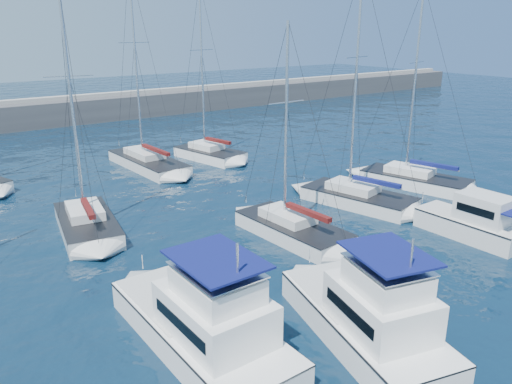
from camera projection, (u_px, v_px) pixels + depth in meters
ground at (317, 297)px, 23.01m from camera, size 220.00×220.00×0.00m
breakwater at (37, 117)px, 62.73m from camera, size 160.00×6.00×4.45m
motor_yacht_port_inner at (205, 325)px, 18.89m from camera, size 3.54×9.46×4.69m
motor_yacht_stbd_inner at (369, 318)px, 19.34m from camera, size 5.25×9.00×4.69m
motor_yacht_stbd_outer at (474, 223)px, 29.23m from camera, size 2.49×6.12×3.20m
sailboat_mid_b at (87, 224)px, 30.19m from camera, size 4.20×7.75×14.79m
sailboat_mid_c at (292, 229)px, 29.45m from camera, size 3.38×7.60×12.56m
sailboat_mid_d at (358, 197)px, 34.83m from camera, size 4.95×8.28×16.08m
sailboat_mid_e at (415, 180)px, 38.90m from camera, size 5.14×8.61×15.05m
sailboat_back_b at (148, 162)px, 43.96m from camera, size 3.71×9.91×17.12m
sailboat_back_c at (210, 153)px, 46.86m from camera, size 4.46×7.46×15.93m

